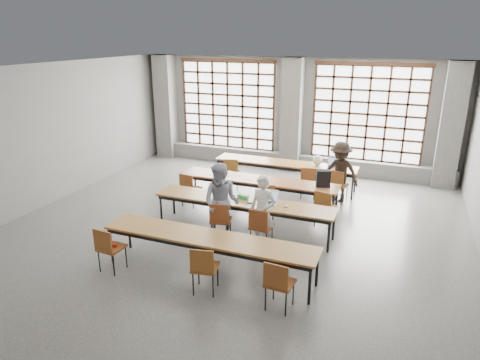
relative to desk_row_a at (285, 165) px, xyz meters
name	(u,v)px	position (x,y,z in m)	size (l,w,h in m)	color
floor	(227,236)	(-0.30, -3.51, -0.66)	(11.00, 11.00, 0.00)	#4C4C49
ceiling	(225,70)	(-0.30, -3.51, 2.84)	(11.00, 11.00, 0.00)	silver
wall_back	(294,114)	(-0.30, 1.99, 1.09)	(10.00, 10.00, 0.00)	#62625F
wall_left	(37,138)	(-5.30, -3.51, 1.09)	(11.00, 11.00, 0.00)	#62625F
column_left	(166,107)	(-4.80, 1.71, 1.09)	(0.60, 0.55, 3.50)	#535351
column_mid	(292,115)	(-0.30, 1.71, 1.09)	(0.60, 0.55, 3.50)	#535351
column_right	(451,126)	(4.20, 1.71, 1.09)	(0.60, 0.55, 3.50)	#535351
window_left	(228,105)	(-2.55, 1.92, 1.24)	(3.32, 0.12, 3.00)	white
window_right	(368,114)	(1.95, 1.92, 1.24)	(3.32, 0.12, 3.00)	white
sill_ledge	(291,161)	(-0.30, 1.79, -0.41)	(9.80, 0.35, 0.50)	#535351
desk_row_a	(285,165)	(0.00, 0.00, 0.00)	(4.00, 0.70, 0.73)	brown
desk_row_b	(258,182)	(-0.23, -1.64, 0.00)	(4.00, 0.70, 0.73)	brown
desk_row_c	(244,203)	(-0.05, -3.12, 0.00)	(4.00, 0.70, 0.73)	brown
desk_row_d	(208,240)	(-0.02, -4.98, 0.00)	(4.00, 0.70, 0.73)	brown
chair_back_left	(231,170)	(-1.38, -0.63, -0.13)	(0.52, 0.52, 0.88)	brown
chair_back_mid	(308,179)	(0.82, -0.63, -0.13)	(0.50, 0.50, 0.88)	brown
chair_back_right	(338,183)	(1.58, -0.63, -0.13)	(0.51, 0.51, 0.88)	brown
chair_mid_left	(189,186)	(-1.84, -2.27, -0.13)	(0.48, 0.48, 0.88)	maroon
chair_mid_centre	(266,197)	(0.19, -2.27, -0.13)	(0.52, 0.52, 0.88)	brown
chair_mid_right	(324,205)	(1.55, -2.27, -0.13)	(0.50, 0.50, 0.88)	brown
chair_front_left	(220,218)	(-0.33, -3.75, -0.13)	(0.50, 0.50, 0.88)	brown
chair_front_right	(260,224)	(0.55, -3.75, -0.13)	(0.44, 0.44, 0.88)	brown
chair_near_left	(108,245)	(-1.72, -5.61, -0.13)	(0.45, 0.45, 0.88)	brown
chair_near_mid	(204,265)	(0.20, -5.61, -0.13)	(0.49, 0.50, 0.88)	brown
chair_near_right	(278,281)	(1.48, -5.61, -0.13)	(0.45, 0.46, 0.88)	brown
student_male	(263,212)	(0.55, -3.62, 0.10)	(0.56, 0.36, 1.52)	silver
student_female	(222,202)	(-0.35, -3.62, 0.17)	(0.81, 0.63, 1.66)	#1A234E
student_back	(340,172)	(1.60, -0.50, 0.13)	(1.02, 0.59, 1.58)	black
laptop_front	(269,200)	(0.50, -3.01, 0.13)	(0.37, 0.32, 0.26)	#BDBCC2
laptop_back	(334,164)	(1.34, 0.11, 0.13)	(0.38, 0.33, 0.26)	silver
mouse	(286,206)	(0.90, -3.14, 0.08)	(0.10, 0.06, 0.04)	white
green_box	(243,197)	(-0.10, -3.04, 0.11)	(0.25, 0.09, 0.09)	green
phone	(250,203)	(0.13, -3.22, 0.07)	(0.13, 0.06, 0.01)	black
paper_sheet_a	(237,176)	(-0.83, -1.59, 0.07)	(0.30, 0.21, 0.00)	silver
paper_sheet_b	(246,178)	(-0.53, -1.69, 0.07)	(0.30, 0.21, 0.00)	white
paper_sheet_c	(262,179)	(-0.13, -1.64, 0.07)	(0.30, 0.21, 0.00)	silver
backpack	(323,178)	(1.37, -1.59, 0.27)	(0.32, 0.20, 0.40)	black
plastic_bag	(317,160)	(0.90, 0.05, 0.21)	(0.26, 0.21, 0.29)	silver
red_pouch	(111,245)	(-1.72, -5.53, -0.16)	(0.20, 0.08, 0.06)	maroon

